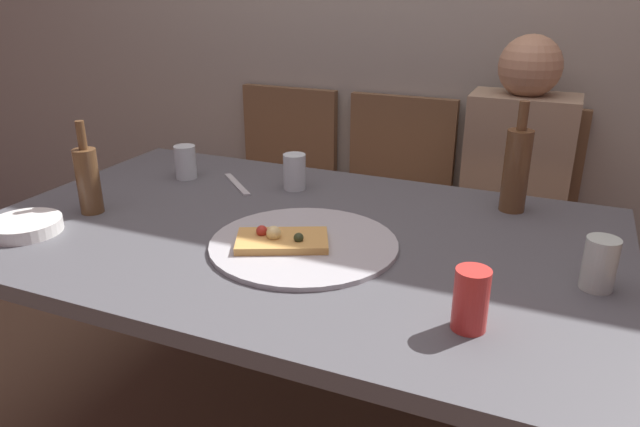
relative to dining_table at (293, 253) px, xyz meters
The scene contains 15 objects.
dining_table is the anchor object (origin of this frame).
pizza_tray 0.13m from the dining_table, 49.05° to the right, with size 0.46×0.46×0.01m, color #ADADB2.
pizza_slice_last 0.15m from the dining_table, 77.30° to the right, with size 0.25×0.21×0.05m.
wine_bottle 0.66m from the dining_table, 36.28° to the left, with size 0.07×0.07×0.31m.
beer_bottle 0.60m from the dining_table, 169.30° to the right, with size 0.06×0.06×0.26m.
tumbler_near 0.58m from the dining_table, 153.58° to the left, with size 0.07×0.07×0.11m, color silver.
tumbler_far 0.35m from the dining_table, 114.46° to the left, with size 0.07×0.07×0.11m, color silver.
wine_glass 0.74m from the dining_table, ahead, with size 0.07×0.07×0.11m, color #B7C6BC.
soda_can 0.60m from the dining_table, 29.82° to the right, with size 0.07×0.07×0.12m, color red.
plate_stack 0.69m from the dining_table, 155.39° to the right, with size 0.18×0.18×0.03m, color white.
table_knife 0.41m from the dining_table, 141.47° to the left, with size 0.22×0.02×0.01m, color #B7B7BC.
chair_left 1.06m from the dining_table, 119.32° to the left, with size 0.44×0.44×0.90m.
chair_middle 0.93m from the dining_table, 89.69° to the left, with size 0.44×0.44×0.90m.
chair_right 1.04m from the dining_table, 62.51° to the left, with size 0.44×0.44×0.90m.
guest_in_sweater 0.90m from the dining_table, 58.05° to the left, with size 0.36×0.56×1.17m.
Camera 1 is at (0.63, -1.27, 1.34)m, focal length 33.09 mm.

